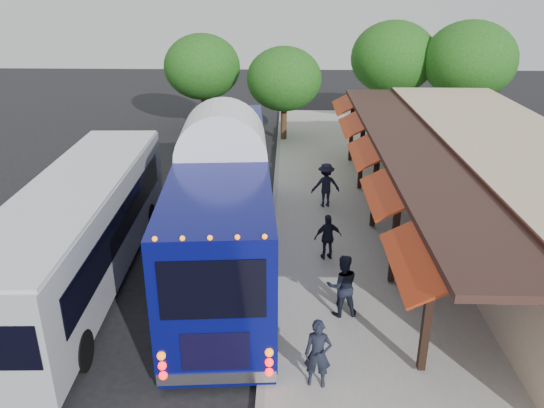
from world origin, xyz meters
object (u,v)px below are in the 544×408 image
(city_bus, at_px, (80,227))
(ped_c, at_px, (328,237))
(coach_bus, at_px, (224,198))
(ped_d, at_px, (326,185))
(sign_board, at_px, (343,279))
(ped_a, at_px, (318,354))
(ped_b, at_px, (342,286))

(city_bus, bearing_deg, ped_c, 7.53)
(coach_bus, distance_m, ped_d, 5.81)
(sign_board, bearing_deg, ped_d, 98.60)
(city_bus, bearing_deg, ped_d, 34.63)
(ped_d, bearing_deg, sign_board, 79.52)
(ped_a, distance_m, ped_b, 2.92)
(city_bus, xyz_separation_m, ped_d, (7.80, 5.89, -0.73))
(coach_bus, height_order, ped_a, coach_bus)
(coach_bus, height_order, sign_board, coach_bus)
(ped_c, relative_size, ped_d, 0.86)
(ped_b, relative_size, ped_d, 0.99)
(ped_c, height_order, ped_d, ped_d)
(coach_bus, distance_m, ped_c, 3.63)
(ped_b, height_order, sign_board, ped_b)
(coach_bus, height_order, city_bus, coach_bus)
(coach_bus, bearing_deg, city_bus, -165.34)
(ped_b, xyz_separation_m, ped_d, (0.03, 7.77, 0.01))
(coach_bus, height_order, ped_c, coach_bus)
(coach_bus, relative_size, sign_board, 10.75)
(ped_b, bearing_deg, sign_board, -104.93)
(coach_bus, relative_size, ped_c, 8.34)
(ped_a, relative_size, ped_d, 0.92)
(ped_c, bearing_deg, coach_bus, -15.83)
(city_bus, relative_size, sign_board, 10.00)
(city_bus, height_order, ped_b, city_bus)
(coach_bus, bearing_deg, sign_board, -42.93)
(coach_bus, bearing_deg, ped_d, 46.32)
(ped_d, bearing_deg, ped_b, 79.00)
(ped_a, distance_m, ped_d, 10.62)
(ped_d, height_order, sign_board, ped_d)
(city_bus, distance_m, sign_board, 8.01)
(coach_bus, xyz_separation_m, ped_d, (3.59, 4.42, -1.16))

